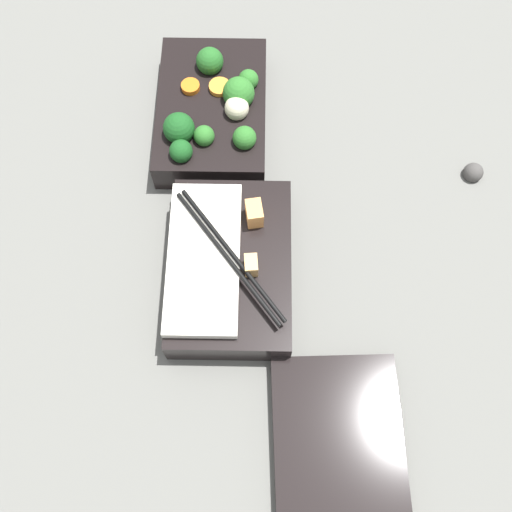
# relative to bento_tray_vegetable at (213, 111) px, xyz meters

# --- Properties ---
(ground_plane) EXTENTS (3.00, 3.00, 0.00)m
(ground_plane) POSITION_rel_bento_tray_vegetable_xyz_m (0.11, 0.02, -0.03)
(ground_plane) COLOR slate
(bento_tray_vegetable) EXTENTS (0.21, 0.14, 0.08)m
(bento_tray_vegetable) POSITION_rel_bento_tray_vegetable_xyz_m (0.00, 0.00, 0.00)
(bento_tray_vegetable) COLOR black
(bento_tray_vegetable) RESTS_ON ground_plane
(bento_tray_rice) EXTENTS (0.21, 0.14, 0.07)m
(bento_tray_rice) POSITION_rel_bento_tray_vegetable_xyz_m (0.22, 0.03, -0.00)
(bento_tray_rice) COLOR black
(bento_tray_rice) RESTS_ON ground_plane
(bento_lid) EXTENTS (0.21, 0.15, 0.02)m
(bento_lid) POSITION_rel_bento_tray_vegetable_xyz_m (0.42, 0.15, -0.02)
(bento_lid) COLOR black
(bento_lid) RESTS_ON ground_plane
(pebble_0) EXTENTS (0.03, 0.03, 0.03)m
(pebble_0) POSITION_rel_bento_tray_vegetable_xyz_m (0.07, 0.34, -0.02)
(pebble_0) COLOR #474442
(pebble_0) RESTS_ON ground_plane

